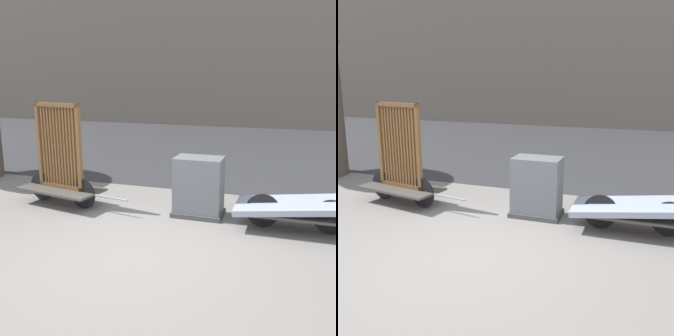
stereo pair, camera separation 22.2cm
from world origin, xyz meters
The scene contains 6 objects.
ground_plane centered at (0.00, 0.00, 0.00)m, with size 60.00×60.00×0.00m, color gray.
road_strip centered at (0.00, 8.32, 0.00)m, with size 56.00×10.33×0.01m.
building_facade centered at (0.00, 15.48, 4.96)m, with size 48.00×4.00×9.91m.
bike_cart_with_bedframe centered at (-2.07, 1.61, 0.64)m, with size 2.28×1.03×1.86m.
bike_cart_with_mattress centered at (2.07, 1.61, 0.37)m, with size 2.40×0.85×0.56m.
utility_cabinet centered at (0.48, 1.79, 0.47)m, with size 0.85×0.58×1.01m.
Camera 1 is at (1.94, -4.43, 2.36)m, focal length 42.00 mm.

